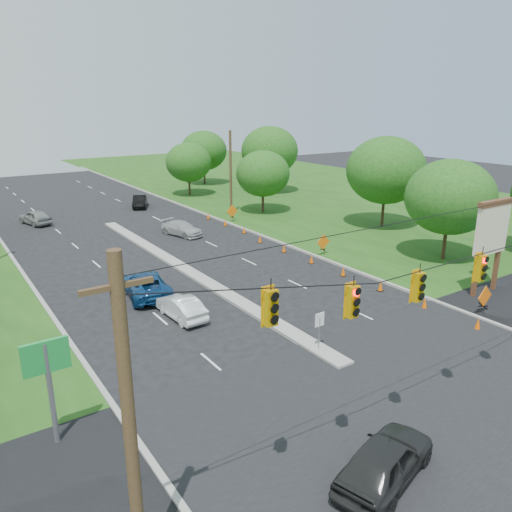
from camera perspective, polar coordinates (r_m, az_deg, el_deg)
ground at (r=22.04m, az=17.81°, el=-16.40°), size 160.00×160.00×0.00m
grass_right at (r=55.86m, az=21.24°, el=3.81°), size 40.00×160.00×0.06m
cross_street at (r=22.04m, az=17.81°, el=-16.40°), size 160.00×14.00×0.02m
curb_left at (r=42.79m, az=-25.86°, el=-0.65°), size 0.25×110.00×0.16m
curb_right at (r=49.39m, az=-2.21°, el=3.34°), size 0.25×110.00×0.16m
median at (r=37.15m, az=-8.14°, el=-1.59°), size 1.00×34.00×0.18m
median_sign at (r=24.87m, az=7.26°, el=-7.72°), size 0.55×0.06×2.05m
signal_span at (r=19.22m, az=21.38°, el=-5.16°), size 25.60×0.32×9.00m
utility_pole_far_right at (r=53.96m, az=-2.91°, el=9.39°), size 0.28×0.28×9.00m
pylon_sign at (r=34.85m, az=25.31°, el=2.49°), size 5.90×2.30×6.12m
cone_0 at (r=29.87m, az=24.02°, el=-7.09°), size 0.32×0.32×0.70m
cone_1 at (r=31.64m, az=18.72°, el=-5.12°), size 0.32×0.32×0.70m
cone_2 at (r=33.68m, az=14.04°, el=-3.33°), size 0.32×0.32×0.70m
cone_3 at (r=35.95m, az=9.94°, el=-1.74°), size 0.32×0.32×0.70m
cone_4 at (r=38.40m, az=6.36°, el=-0.34°), size 0.32×0.32×0.70m
cone_5 at (r=41.00m, az=3.21°, el=0.89°), size 0.32×0.32×0.70m
cone_6 at (r=43.73m, az=0.45°, el=1.97°), size 0.32×0.32×0.70m
cone_7 at (r=46.88m, az=-1.36°, el=3.02°), size 0.32×0.32×0.70m
cone_8 at (r=49.78m, az=-3.54°, el=3.84°), size 0.32×0.32×0.70m
cone_9 at (r=52.75m, az=-5.48°, el=4.57°), size 0.32×0.32×0.70m
work_sign_0 at (r=31.70m, az=24.67°, el=-4.33°), size 1.27×0.58×1.37m
work_sign_1 at (r=40.19m, az=7.69°, el=1.52°), size 1.27×0.58×1.37m
work_sign_2 at (r=51.16m, az=-2.74°, el=5.08°), size 1.27×0.58×1.37m
tree_7 at (r=40.76m, az=21.28°, el=6.30°), size 6.72×6.72×7.84m
tree_8 at (r=49.89m, az=14.64°, el=9.46°), size 7.56×7.56×8.82m
tree_9 at (r=55.03m, az=0.80°, el=9.40°), size 5.88×5.88×6.86m
tree_10 at (r=67.59m, az=1.57°, el=11.93°), size 7.56×7.56×8.82m
tree_11 at (r=74.88m, az=-5.99°, el=11.89°), size 6.72×6.72×7.84m
tree_12 at (r=66.02m, az=-7.72°, el=10.57°), size 5.88×5.88×6.86m
black_sedan at (r=17.99m, az=14.56°, el=-21.65°), size 4.89×3.05×1.55m
white_sedan at (r=28.97m, az=-8.56°, el=-5.79°), size 1.58×4.03×1.31m
blue_pickup at (r=32.57m, az=-12.51°, el=-3.21°), size 3.22×5.61×1.47m
silver_car_far at (r=46.66m, az=-8.49°, el=3.14°), size 2.97×4.81×1.30m
silver_car_oncoming at (r=54.96m, az=-23.91°, el=4.07°), size 2.80×4.60×1.46m
dark_car_receding at (r=60.08m, az=-13.13°, el=6.11°), size 3.13×4.50×1.41m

